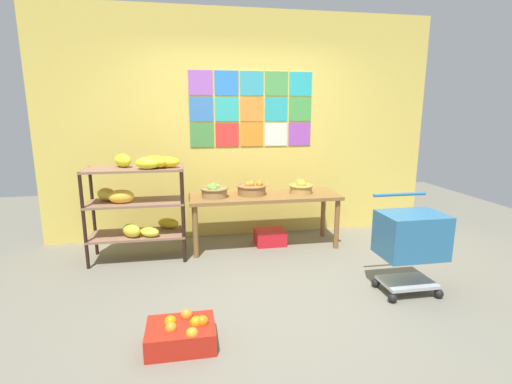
{
  "coord_description": "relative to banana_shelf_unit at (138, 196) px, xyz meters",
  "views": [
    {
      "loc": [
        -0.7,
        -3.13,
        1.62
      ],
      "look_at": [
        0.0,
        0.76,
        0.77
      ],
      "focal_mm": 26.51,
      "sensor_mm": 36.0,
      "label": 1
    }
  ],
  "objects": [
    {
      "name": "back_wall_with_art",
      "position": [
        1.25,
        0.68,
        0.7
      ],
      "size": [
        4.97,
        0.07,
        2.83
      ],
      "color": "#DFC353",
      "rests_on": "ground"
    },
    {
      "name": "orange_crate_foreground",
      "position": [
        0.45,
        -1.72,
        -0.63
      ],
      "size": [
        0.47,
        0.35,
        0.22
      ],
      "color": "red",
      "rests_on": "ground"
    },
    {
      "name": "ground",
      "position": [
        1.25,
        -1.02,
        -0.72
      ],
      "size": [
        9.34,
        9.34,
        0.0
      ],
      "primitive_type": "plane",
      "color": "slate"
    },
    {
      "name": "produce_crate_under_table",
      "position": [
        1.51,
        0.2,
        -0.63
      ],
      "size": [
        0.36,
        0.3,
        0.18
      ],
      "primitive_type": "cube",
      "color": "red",
      "rests_on": "ground"
    },
    {
      "name": "fruit_basket_left",
      "position": [
        1.88,
        0.16,
        -0.0
      ],
      "size": [
        0.29,
        0.29,
        0.17
      ],
      "color": "tan",
      "rests_on": "display_table"
    },
    {
      "name": "fruit_basket_back_left",
      "position": [
        0.83,
        0.13,
        -0.0
      ],
      "size": [
        0.32,
        0.32,
        0.17
      ],
      "color": "olive",
      "rests_on": "display_table"
    },
    {
      "name": "fruit_basket_right",
      "position": [
        1.28,
        0.19,
        -0.01
      ],
      "size": [
        0.36,
        0.36,
        0.17
      ],
      "color": "olive",
      "rests_on": "display_table"
    },
    {
      "name": "shopping_cart",
      "position": [
        2.46,
        -1.27,
        -0.2
      ],
      "size": [
        0.54,
        0.44,
        0.88
      ],
      "rotation": [
        0.0,
        0.0,
        -0.21
      ],
      "color": "black",
      "rests_on": "ground"
    },
    {
      "name": "banana_shelf_unit",
      "position": [
        0.0,
        0.0,
        0.0
      ],
      "size": [
        1.03,
        0.5,
        1.17
      ],
      "color": "black",
      "rests_on": "ground"
    },
    {
      "name": "display_table",
      "position": [
        1.43,
        0.16,
        -0.15
      ],
      "size": [
        1.78,
        0.59,
        0.64
      ],
      "color": "brown",
      "rests_on": "ground"
    }
  ]
}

